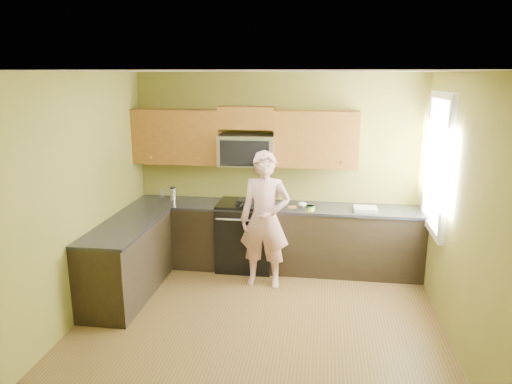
% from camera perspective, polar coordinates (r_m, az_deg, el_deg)
% --- Properties ---
extents(floor, '(4.00, 4.00, 0.00)m').
position_cam_1_polar(floor, '(5.27, 0.13, -16.36)').
color(floor, brown).
rests_on(floor, ground).
extents(ceiling, '(4.00, 4.00, 0.00)m').
position_cam_1_polar(ceiling, '(4.54, 0.15, 14.43)').
color(ceiling, white).
rests_on(ceiling, ground).
extents(wall_back, '(4.00, 0.00, 4.00)m').
position_cam_1_polar(wall_back, '(6.66, 2.57, 2.65)').
color(wall_back, olive).
rests_on(wall_back, ground).
extents(wall_front, '(4.00, 0.00, 4.00)m').
position_cam_1_polar(wall_front, '(2.90, -5.60, -13.20)').
color(wall_front, olive).
rests_on(wall_front, ground).
extents(wall_left, '(0.00, 4.00, 4.00)m').
position_cam_1_polar(wall_left, '(5.38, -21.45, -1.14)').
color(wall_left, olive).
rests_on(wall_left, ground).
extents(wall_right, '(0.00, 4.00, 4.00)m').
position_cam_1_polar(wall_right, '(4.88, 24.09, -2.90)').
color(wall_right, olive).
rests_on(wall_right, ground).
extents(cabinet_back_run, '(4.00, 0.60, 0.88)m').
position_cam_1_polar(cabinet_back_run, '(6.62, 2.22, -5.61)').
color(cabinet_back_run, black).
rests_on(cabinet_back_run, floor).
extents(cabinet_left_run, '(0.60, 1.60, 0.88)m').
position_cam_1_polar(cabinet_left_run, '(6.04, -15.37, -8.13)').
color(cabinet_left_run, black).
rests_on(cabinet_left_run, floor).
extents(countertop_back, '(4.00, 0.62, 0.04)m').
position_cam_1_polar(countertop_back, '(6.47, 2.25, -1.80)').
color(countertop_back, black).
rests_on(countertop_back, cabinet_back_run).
extents(countertop_left, '(0.62, 1.60, 0.04)m').
position_cam_1_polar(countertop_left, '(5.88, -15.57, -3.98)').
color(countertop_left, black).
rests_on(countertop_left, cabinet_left_run).
extents(stove, '(0.76, 0.65, 0.95)m').
position_cam_1_polar(stove, '(6.64, -1.25, -5.23)').
color(stove, black).
rests_on(stove, floor).
extents(microwave, '(0.76, 0.40, 0.42)m').
position_cam_1_polar(microwave, '(6.50, -1.11, 3.27)').
color(microwave, silver).
rests_on(microwave, wall_back).
extents(upper_cab_left, '(1.22, 0.33, 0.75)m').
position_cam_1_polar(upper_cab_left, '(6.76, -9.39, 3.51)').
color(upper_cab_left, brown).
rests_on(upper_cab_left, wall_back).
extents(upper_cab_right, '(1.12, 0.33, 0.75)m').
position_cam_1_polar(upper_cab_right, '(6.45, 7.22, 3.08)').
color(upper_cab_right, brown).
rests_on(upper_cab_right, wall_back).
extents(upper_cab_over_mw, '(0.76, 0.33, 0.30)m').
position_cam_1_polar(upper_cab_over_mw, '(6.44, -1.09, 9.01)').
color(upper_cab_over_mw, brown).
rests_on(upper_cab_over_mw, wall_back).
extents(window, '(0.06, 1.06, 1.66)m').
position_cam_1_polar(window, '(5.94, 21.18, 3.23)').
color(window, white).
rests_on(window, wall_right).
extents(woman, '(0.66, 0.45, 1.76)m').
position_cam_1_polar(woman, '(5.97, 1.09, -3.39)').
color(woman, '#D9776C').
rests_on(woman, floor).
extents(frying_pan, '(0.31, 0.50, 0.06)m').
position_cam_1_polar(frying_pan, '(6.45, -1.31, -1.38)').
color(frying_pan, black).
rests_on(frying_pan, stove).
extents(butter_tub, '(0.15, 0.15, 0.09)m').
position_cam_1_polar(butter_tub, '(6.26, 6.58, -2.25)').
color(butter_tub, '#DAE53C').
rests_on(butter_tub, countertop_back).
extents(toast_slice, '(0.14, 0.14, 0.01)m').
position_cam_1_polar(toast_slice, '(6.37, 4.39, -1.84)').
color(toast_slice, '#B27F47').
rests_on(toast_slice, countertop_back).
extents(napkin_a, '(0.13, 0.13, 0.06)m').
position_cam_1_polar(napkin_a, '(6.29, 0.36, -1.80)').
color(napkin_a, silver).
rests_on(napkin_a, countertop_back).
extents(napkin_b, '(0.15, 0.16, 0.07)m').
position_cam_1_polar(napkin_b, '(6.41, 5.59, -1.51)').
color(napkin_b, silver).
rests_on(napkin_b, countertop_back).
extents(dish_towel, '(0.30, 0.24, 0.05)m').
position_cam_1_polar(dish_towel, '(6.37, 13.10, -2.02)').
color(dish_towel, silver).
rests_on(dish_towel, countertop_back).
extents(travel_mug, '(0.09, 0.09, 0.18)m').
position_cam_1_polar(travel_mug, '(6.89, -10.02, -0.84)').
color(travel_mug, silver).
rests_on(travel_mug, countertop_back).
extents(glass_a, '(0.09, 0.09, 0.12)m').
position_cam_1_polar(glass_a, '(6.98, -11.33, -0.20)').
color(glass_a, silver).
rests_on(glass_a, countertop_back).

